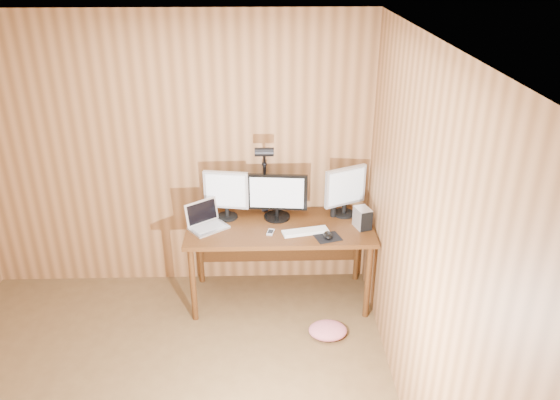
{
  "coord_description": "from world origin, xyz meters",
  "views": [
    {
      "loc": [
        0.81,
        -2.51,
        2.98
      ],
      "look_at": [
        0.93,
        1.58,
        1.02
      ],
      "focal_mm": 35.0,
      "sensor_mm": 36.0,
      "label": 1
    }
  ],
  "objects_px": {
    "monitor_center": "(277,196)",
    "mouse": "(328,235)",
    "laptop": "(206,221)",
    "hard_drive": "(363,218)",
    "keyboard": "(305,231)",
    "phone": "(271,232)",
    "monitor_right": "(345,190)",
    "speaker": "(333,210)",
    "desk": "(280,234)",
    "monitor_left": "(226,193)",
    "desk_lamp": "(264,169)"
  },
  "relations": [
    {
      "from": "monitor_right",
      "to": "speaker",
      "type": "relative_size",
      "value": 3.66
    },
    {
      "from": "monitor_right",
      "to": "mouse",
      "type": "xyz_separation_m",
      "value": [
        -0.19,
        -0.41,
        -0.22
      ]
    },
    {
      "from": "laptop",
      "to": "mouse",
      "type": "bearing_deg",
      "value": -48.93
    },
    {
      "from": "speaker",
      "to": "keyboard",
      "type": "bearing_deg",
      "value": -132.56
    },
    {
      "from": "monitor_right",
      "to": "keyboard",
      "type": "relative_size",
      "value": 1.11
    },
    {
      "from": "keyboard",
      "to": "phone",
      "type": "relative_size",
      "value": 3.58
    },
    {
      "from": "monitor_right",
      "to": "keyboard",
      "type": "height_order",
      "value": "monitor_right"
    },
    {
      "from": "desk_lamp",
      "to": "laptop",
      "type": "bearing_deg",
      "value": -139.42
    },
    {
      "from": "monitor_left",
      "to": "keyboard",
      "type": "bearing_deg",
      "value": -14.23
    },
    {
      "from": "monitor_center",
      "to": "speaker",
      "type": "relative_size",
      "value": 4.3
    },
    {
      "from": "keyboard",
      "to": "hard_drive",
      "type": "bearing_deg",
      "value": -3.76
    },
    {
      "from": "monitor_left",
      "to": "keyboard",
      "type": "xyz_separation_m",
      "value": [
        0.67,
        -0.29,
        -0.23
      ]
    },
    {
      "from": "monitor_center",
      "to": "hard_drive",
      "type": "distance_m",
      "value": 0.76
    },
    {
      "from": "laptop",
      "to": "monitor_left",
      "type": "bearing_deg",
      "value": 6.67
    },
    {
      "from": "monitor_left",
      "to": "keyboard",
      "type": "height_order",
      "value": "monitor_left"
    },
    {
      "from": "monitor_center",
      "to": "laptop",
      "type": "bearing_deg",
      "value": -160.88
    },
    {
      "from": "hard_drive",
      "to": "monitor_left",
      "type": "bearing_deg",
      "value": 152.1
    },
    {
      "from": "monitor_center",
      "to": "monitor_left",
      "type": "relative_size",
      "value": 1.2
    },
    {
      "from": "mouse",
      "to": "speaker",
      "type": "height_order",
      "value": "speaker"
    },
    {
      "from": "desk",
      "to": "monitor_center",
      "type": "bearing_deg",
      "value": 105.23
    },
    {
      "from": "desk",
      "to": "speaker",
      "type": "height_order",
      "value": "speaker"
    },
    {
      "from": "monitor_left",
      "to": "laptop",
      "type": "bearing_deg",
      "value": -127.52
    },
    {
      "from": "monitor_left",
      "to": "desk",
      "type": "bearing_deg",
      "value": -2.26
    },
    {
      "from": "laptop",
      "to": "speaker",
      "type": "distance_m",
      "value": 1.13
    },
    {
      "from": "mouse",
      "to": "phone",
      "type": "xyz_separation_m",
      "value": [
        -0.47,
        0.1,
        -0.02
      ]
    },
    {
      "from": "mouse",
      "to": "hard_drive",
      "type": "height_order",
      "value": "hard_drive"
    },
    {
      "from": "laptop",
      "to": "keyboard",
      "type": "distance_m",
      "value": 0.86
    },
    {
      "from": "monitor_left",
      "to": "phone",
      "type": "bearing_deg",
      "value": -28.11
    },
    {
      "from": "speaker",
      "to": "laptop",
      "type": "bearing_deg",
      "value": -171.55
    },
    {
      "from": "monitor_left",
      "to": "monitor_right",
      "type": "xyz_separation_m",
      "value": [
        1.04,
        0.03,
        0.01
      ]
    },
    {
      "from": "phone",
      "to": "desk",
      "type": "bearing_deg",
      "value": 79.86
    },
    {
      "from": "mouse",
      "to": "laptop",
      "type": "bearing_deg",
      "value": 150.11
    },
    {
      "from": "monitor_center",
      "to": "monitor_right",
      "type": "xyz_separation_m",
      "value": [
        0.6,
        0.05,
        0.03
      ]
    },
    {
      "from": "speaker",
      "to": "desk_lamp",
      "type": "relative_size",
      "value": 0.18
    },
    {
      "from": "keyboard",
      "to": "mouse",
      "type": "distance_m",
      "value": 0.2
    },
    {
      "from": "mouse",
      "to": "desk_lamp",
      "type": "distance_m",
      "value": 0.79
    },
    {
      "from": "laptop",
      "to": "hard_drive",
      "type": "height_order",
      "value": "laptop"
    },
    {
      "from": "monitor_center",
      "to": "mouse",
      "type": "xyz_separation_m",
      "value": [
        0.41,
        -0.37,
        -0.19
      ]
    },
    {
      "from": "monitor_center",
      "to": "desk",
      "type": "bearing_deg",
      "value": -69.28
    },
    {
      "from": "mouse",
      "to": "hard_drive",
      "type": "distance_m",
      "value": 0.36
    },
    {
      "from": "desk",
      "to": "phone",
      "type": "bearing_deg",
      "value": -112.67
    },
    {
      "from": "monitor_center",
      "to": "monitor_right",
      "type": "bearing_deg",
      "value": 9.8
    },
    {
      "from": "laptop",
      "to": "desk_lamp",
      "type": "relative_size",
      "value": 0.55
    },
    {
      "from": "hard_drive",
      "to": "laptop",
      "type": "bearing_deg",
      "value": 160.33
    },
    {
      "from": "laptop",
      "to": "phone",
      "type": "bearing_deg",
      "value": -49.47
    },
    {
      "from": "laptop",
      "to": "phone",
      "type": "relative_size",
      "value": 3.41
    },
    {
      "from": "monitor_center",
      "to": "monitor_right",
      "type": "relative_size",
      "value": 1.17
    },
    {
      "from": "hard_drive",
      "to": "phone",
      "type": "height_order",
      "value": "hard_drive"
    },
    {
      "from": "laptop",
      "to": "desk_lamp",
      "type": "bearing_deg",
      "value": -13.4
    },
    {
      "from": "monitor_center",
      "to": "keyboard",
      "type": "relative_size",
      "value": 1.3
    }
  ]
}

